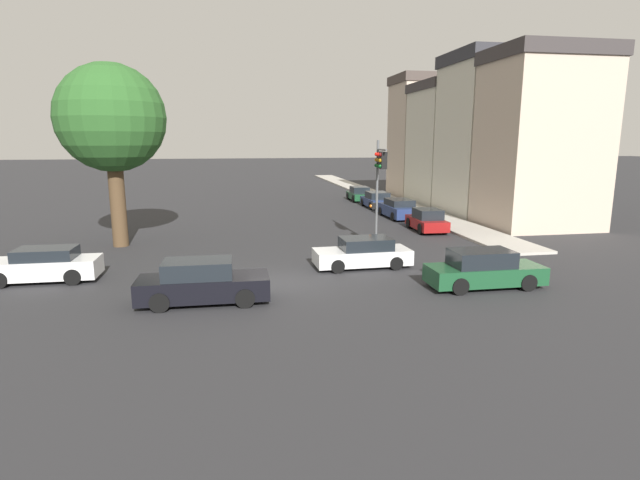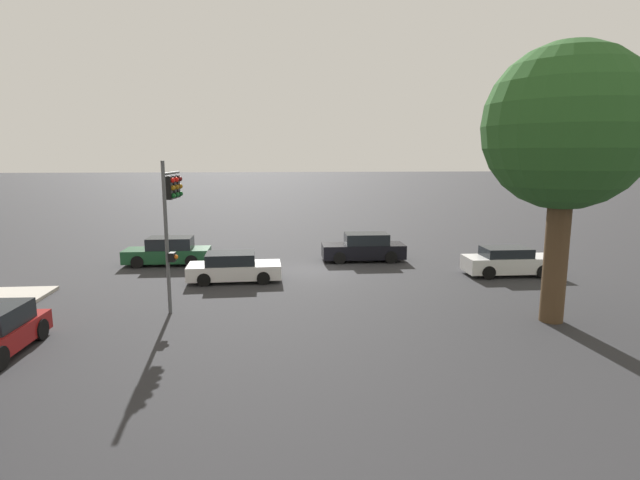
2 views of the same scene
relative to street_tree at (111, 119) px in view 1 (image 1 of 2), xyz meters
The scene contains 13 objects.
ground_plane 14.03m from the street_tree, 48.04° to the right, with size 300.00×300.00×0.00m, color #28282B.
sidewalk_strip 32.86m from the street_tree, 47.66° to the left, with size 2.90×60.00×0.15m.
rowhouse_backdrop 29.57m from the street_tree, 23.57° to the left, with size 8.15×26.05×12.60m.
street_tree is the anchor object (origin of this frame).
traffic_signal 14.80m from the street_tree, 11.60° to the right, with size 0.54×2.29×5.90m.
crossing_car_0 13.77m from the street_tree, 65.46° to the right, with size 4.77×1.91×1.62m.
crossing_car_1 15.52m from the street_tree, 29.92° to the right, with size 4.54×2.03×1.41m.
crossing_car_2 20.68m from the street_tree, 34.44° to the right, with size 4.68×1.85×1.55m.
crossing_car_3 9.61m from the street_tree, 103.34° to the right, with size 4.52×1.84×1.44m.
parked_car_0 19.99m from the street_tree, ahead, with size 1.94×3.91×1.49m.
parked_car_1 21.24m from the street_tree, 20.98° to the left, with size 2.13×4.73×1.47m.
parked_car_2 23.98m from the street_tree, 34.87° to the left, with size 2.06×4.36×1.43m.
parked_car_3 27.16m from the street_tree, 44.74° to the left, with size 1.98×4.12×1.42m.
Camera 1 is at (-1.88, -20.22, 5.89)m, focal length 28.00 mm.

